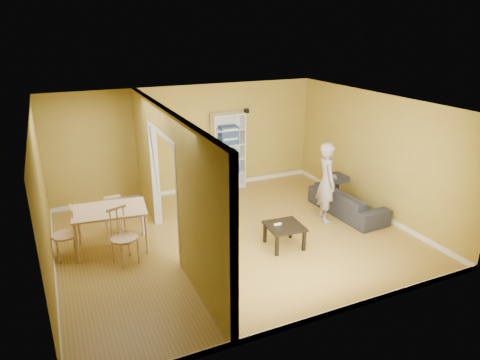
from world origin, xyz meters
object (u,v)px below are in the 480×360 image
sofa (348,198)px  chair_near (124,236)px  person (327,175)px  chair_left (64,234)px  coffee_table (284,228)px  chair_far (113,213)px  dining_table (110,213)px  bookshelf (227,151)px

sofa → chair_near: size_ratio=1.90×
person → chair_left: 5.14m
coffee_table → chair_near: (-2.79, 0.62, 0.14)m
sofa → chair_left: chair_left is taller
sofa → chair_far: size_ratio=2.21×
coffee_table → dining_table: bearing=157.4°
coffee_table → chair_far: size_ratio=0.75×
coffee_table → chair_left: size_ratio=0.69×
chair_far → sofa: bearing=166.5°
chair_near → chair_left: bearing=127.2°
bookshelf → coffee_table: (-0.24, -3.29, -0.59)m
dining_table → sofa: bearing=-5.6°
dining_table → chair_near: (0.13, -0.59, -0.21)m
sofa → chair_near: (-4.79, -0.11, 0.14)m
dining_table → chair_far: 0.69m
chair_far → bookshelf: bearing=-155.0°
sofa → coffee_table: sofa is taller
coffee_table → chair_far: (-2.80, 1.84, 0.07)m
dining_table → chair_left: chair_left is taller
bookshelf → chair_far: bearing=-154.4°
chair_far → chair_near: bearing=89.9°
chair_near → sofa: bearing=-18.8°
person → chair_far: person is taller
chair_left → chair_near: (0.93, -0.60, 0.03)m
chair_near → person: bearing=-19.3°
sofa → chair_near: chair_near is taller
coffee_table → chair_far: chair_far is taller
sofa → chair_left: 5.74m
person → chair_near: 4.19m
sofa → bookshelf: size_ratio=1.00×
bookshelf → chair_far: 3.41m
person → dining_table: (-4.29, 0.54, -0.27)m
chair_near → dining_table: bearing=82.2°
coffee_table → chair_near: bearing=167.4°
chair_left → chair_far: 1.11m
coffee_table → dining_table: size_ratio=0.51×
dining_table → chair_far: bearing=79.1°
dining_table → chair_near: bearing=-77.8°
chair_left → chair_near: chair_near is taller
chair_left → dining_table: bearing=87.5°
coffee_table → chair_near: chair_near is taller
coffee_table → chair_left: chair_left is taller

